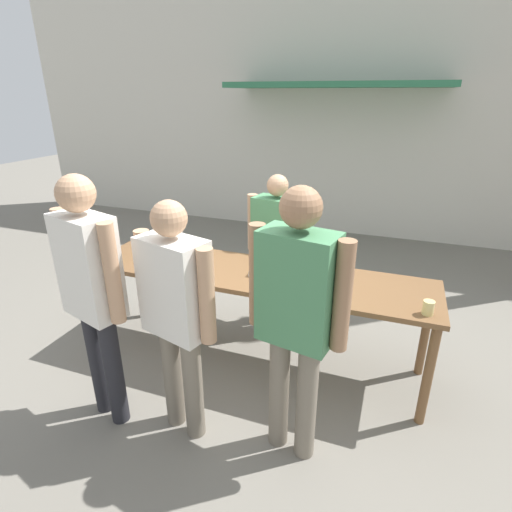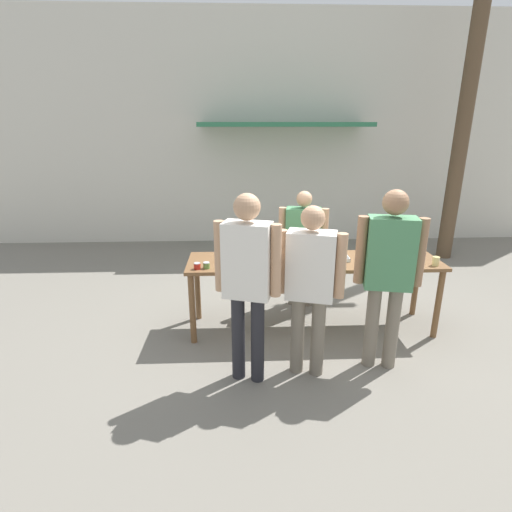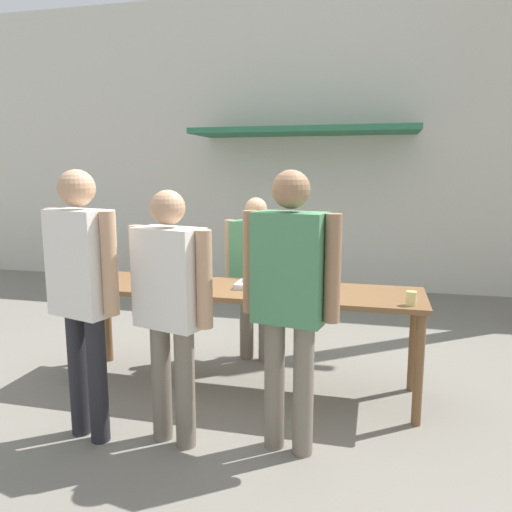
# 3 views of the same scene
# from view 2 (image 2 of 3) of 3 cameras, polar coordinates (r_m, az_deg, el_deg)

# --- Properties ---
(ground_plane) EXTENTS (24.00, 24.00, 0.00)m
(ground_plane) POSITION_cam_2_polar(r_m,az_deg,el_deg) (5.10, 7.80, -10.00)
(ground_plane) COLOR slate
(building_facade_back) EXTENTS (12.00, 1.11, 4.50)m
(building_facade_back) POSITION_cam_2_polar(r_m,az_deg,el_deg) (8.44, 3.64, 17.27)
(building_facade_back) COLOR beige
(building_facade_back) RESTS_ON ground
(serving_table) EXTENTS (2.96, 0.73, 0.88)m
(serving_table) POSITION_cam_2_polar(r_m,az_deg,el_deg) (4.78, 8.21, -1.59)
(serving_table) COLOR brown
(serving_table) RESTS_ON ground
(food_tray_sausages) EXTENTS (0.41, 0.27, 0.04)m
(food_tray_sausages) POSITION_cam_2_polar(r_m,az_deg,el_deg) (4.69, 0.06, -0.42)
(food_tray_sausages) COLOR silver
(food_tray_sausages) RESTS_ON serving_table
(food_tray_buns) EXTENTS (0.44, 0.26, 0.06)m
(food_tray_buns) POSITION_cam_2_polar(r_m,az_deg,el_deg) (4.80, 10.50, -0.21)
(food_tray_buns) COLOR silver
(food_tray_buns) RESTS_ON serving_table
(condiment_jar_mustard) EXTENTS (0.07, 0.07, 0.07)m
(condiment_jar_mustard) POSITION_cam_2_polar(r_m,az_deg,el_deg) (4.44, -8.41, -1.41)
(condiment_jar_mustard) COLOR #B22319
(condiment_jar_mustard) RESTS_ON serving_table
(condiment_jar_ketchup) EXTENTS (0.07, 0.07, 0.07)m
(condiment_jar_ketchup) POSITION_cam_2_polar(r_m,az_deg,el_deg) (4.45, -7.09, -1.33)
(condiment_jar_ketchup) COLOR #567A38
(condiment_jar_ketchup) RESTS_ON serving_table
(beer_cup) EXTENTS (0.08, 0.08, 0.10)m
(beer_cup) POSITION_cam_2_polar(r_m,az_deg,el_deg) (4.94, 24.30, -0.67)
(beer_cup) COLOR #DBC67A
(beer_cup) RESTS_ON serving_table
(person_server_behind_table) EXTENTS (0.65, 0.33, 1.59)m
(person_server_behind_table) POSITION_cam_2_polar(r_m,az_deg,el_deg) (5.36, 6.69, 2.28)
(person_server_behind_table) COLOR #756B5B
(person_server_behind_table) RESTS_ON ground
(person_customer_holding_hotdog) EXTENTS (0.60, 0.35, 1.85)m
(person_customer_holding_hotdog) POSITION_cam_2_polar(r_m,az_deg,el_deg) (3.64, -1.24, -2.56)
(person_customer_holding_hotdog) COLOR #232328
(person_customer_holding_hotdog) RESTS_ON ground
(person_customer_with_cup) EXTENTS (0.64, 0.33, 1.84)m
(person_customer_with_cup) POSITION_cam_2_polar(r_m,az_deg,el_deg) (4.06, 18.42, -1.40)
(person_customer_with_cup) COLOR #756B5B
(person_customer_with_cup) RESTS_ON ground
(person_customer_waiting_in_line) EXTENTS (0.63, 0.36, 1.72)m
(person_customer_waiting_in_line) POSITION_cam_2_polar(r_m,az_deg,el_deg) (3.80, 7.74, -3.25)
(person_customer_waiting_in_line) COLOR #756B5B
(person_customer_waiting_in_line) RESTS_ON ground
(utility_pole) EXTENTS (1.10, 0.26, 5.65)m
(utility_pole) POSITION_cam_2_polar(r_m,az_deg,el_deg) (8.08, 28.04, 19.74)
(utility_pole) COLOR brown
(utility_pole) RESTS_ON ground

